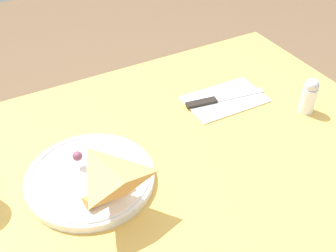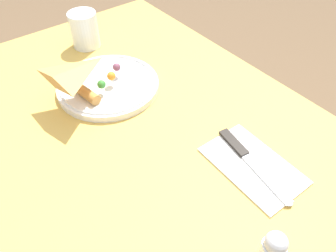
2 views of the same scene
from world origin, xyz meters
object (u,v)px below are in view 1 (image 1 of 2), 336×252
at_px(butter_knife, 221,99).
at_px(salt_shaker, 311,96).
at_px(napkin_folded, 225,99).
at_px(dining_table, 167,207).
at_px(plate_pizza, 91,177).

height_order(butter_knife, salt_shaker, salt_shaker).
bearing_deg(salt_shaker, napkin_folded, 136.91).
bearing_deg(napkin_folded, salt_shaker, -43.09).
height_order(dining_table, plate_pizza, plate_pizza).
distance_m(dining_table, plate_pizza, 0.21).
bearing_deg(dining_table, plate_pizza, 169.94).
bearing_deg(butter_knife, plate_pizza, -155.75).
xyz_separation_m(dining_table, plate_pizza, (-0.15, 0.03, 0.14)).
xyz_separation_m(butter_knife, salt_shaker, (0.15, -0.13, 0.04)).
height_order(plate_pizza, salt_shaker, salt_shaker).
distance_m(dining_table, butter_knife, 0.28).
relative_size(dining_table, plate_pizza, 4.26).
bearing_deg(napkin_folded, butter_knife, 171.18).
height_order(napkin_folded, salt_shaker, salt_shaker).
bearing_deg(salt_shaker, plate_pizza, 176.58).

